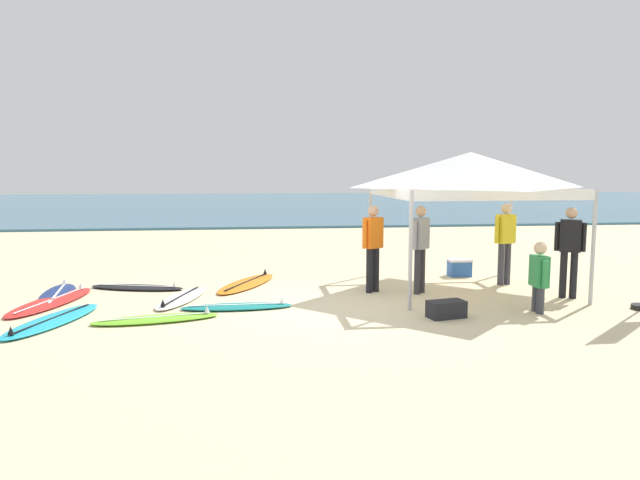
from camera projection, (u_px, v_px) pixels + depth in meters
name	position (u px, v px, depth m)	size (l,w,h in m)	color
ground_plane	(340.00, 307.00, 10.23)	(80.00, 80.00, 0.00)	beige
sea	(271.00, 204.00, 41.81)	(80.00, 36.00, 0.10)	#386B84
canopy_tent	(470.00, 170.00, 11.54)	(3.44, 3.44, 2.75)	#B7B7BC
surfboard_cyan	(53.00, 320.00, 9.15)	(1.28, 2.36, 0.19)	#23B2CC
surfboard_black	(137.00, 287.00, 11.76)	(2.03, 1.05, 0.19)	black
surfboard_teal	(237.00, 306.00, 10.09)	(1.94, 0.56, 0.19)	#19847F
surfboard_orange	(247.00, 283.00, 12.18)	(1.57, 2.40, 0.19)	orange
surfboard_navy	(58.00, 294.00, 11.07)	(0.92, 2.27, 0.19)	navy
surfboard_lime	(156.00, 319.00, 9.25)	(2.05, 0.90, 0.19)	#7AD12D
surfboard_red	(51.00, 302.00, 10.47)	(1.25, 2.55, 0.19)	red
surfboard_white	(181.00, 298.00, 10.77)	(1.07, 2.09, 0.19)	white
person_yellow	(505.00, 238.00, 12.11)	(0.53, 0.32, 1.71)	#383842
person_black	(570.00, 246.00, 10.82)	(0.50, 0.36, 1.71)	black
person_grey	(420.00, 243.00, 11.24)	(0.41, 0.42, 1.71)	#2D2D33
person_orange	(373.00, 242.00, 11.35)	(0.47, 0.38, 1.71)	black
person_green	(539.00, 274.00, 9.74)	(0.25, 0.55, 1.20)	#383842
gear_bag_near_tent	(446.00, 309.00, 9.45)	(0.60, 0.32, 0.28)	#232328
cooler_box	(459.00, 268.00, 13.19)	(0.50, 0.36, 0.39)	#2D60B7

